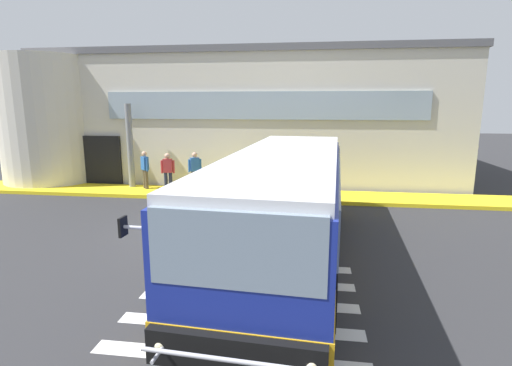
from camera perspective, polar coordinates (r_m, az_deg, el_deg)
ground_plane at (r=12.40m, az=-7.38°, el=-6.96°), size 80.00×90.00×0.02m
bay_paint_stripes at (r=8.20m, az=-1.32°, el=-16.76°), size 4.40×3.96×0.01m
terminal_building at (r=23.27m, az=-1.62°, el=9.69°), size 21.88×13.80×6.38m
boarding_curb at (r=16.88m, az=-3.12°, el=-1.63°), size 24.08×2.00×0.15m
entry_support_column at (r=18.67m, az=-17.77°, el=5.15°), size 0.28×0.28×3.73m
bus_main_foreground at (r=9.99m, az=4.27°, el=-3.38°), size 3.65×10.70×2.70m
passenger_near_column at (r=18.15m, az=-15.77°, el=2.11°), size 0.45×0.43×1.68m
passenger_by_doorway at (r=17.21m, az=-12.64°, el=1.77°), size 0.58×0.29×1.68m
passenger_at_curb_edge at (r=17.35m, az=-8.82°, el=2.00°), size 0.52×0.38×1.68m
safety_bollard_yellow at (r=15.35m, az=4.74°, el=-1.54°), size 0.18×0.18×0.90m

